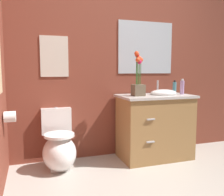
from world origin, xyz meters
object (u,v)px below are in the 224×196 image
at_px(lotion_bottle, 174,87).
at_px(wall_poster, 54,56).
at_px(toilet, 59,148).
at_px(flower_vase, 138,81).
at_px(soap_bottle, 182,87).
at_px(toilet_paper_roll, 10,117).
at_px(wall_mirror, 146,48).
at_px(vanity_cabinet, 155,126).

distance_m(lotion_bottle, wall_poster, 1.66).
bearing_deg(toilet, wall_poster, 90.00).
xyz_separation_m(flower_vase, soap_bottle, (0.63, -0.00, -0.09)).
bearing_deg(toilet_paper_roll, flower_vase, 5.54).
relative_size(soap_bottle, lotion_bottle, 1.14).
height_order(wall_mirror, toilet_paper_roll, wall_mirror).
xyz_separation_m(soap_bottle, wall_poster, (-1.61, 0.32, 0.39)).
bearing_deg(lotion_bottle, soap_bottle, -86.95).
height_order(toilet, vanity_cabinet, vanity_cabinet).
bearing_deg(toilet, vanity_cabinet, -1.23).
xyz_separation_m(vanity_cabinet, wall_mirror, (-0.00, 0.29, 1.02)).
bearing_deg(vanity_cabinet, lotion_bottle, 20.27).
distance_m(wall_mirror, toilet_paper_roll, 1.94).
relative_size(vanity_cabinet, lotion_bottle, 5.65).
xyz_separation_m(toilet, lotion_bottle, (1.60, 0.11, 0.67)).
relative_size(vanity_cabinet, wall_mirror, 1.26).
bearing_deg(toilet_paper_roll, soap_bottle, 3.79).
distance_m(flower_vase, soap_bottle, 0.64).
xyz_separation_m(toilet, soap_bottle, (1.61, -0.06, 0.68)).
relative_size(lotion_bottle, toilet_paper_roll, 1.62).
height_order(vanity_cabinet, wall_poster, wall_poster).
bearing_deg(soap_bottle, toilet, 177.96).
distance_m(vanity_cabinet, soap_bottle, 0.62).
relative_size(soap_bottle, toilet_paper_roll, 1.85).
xyz_separation_m(soap_bottle, lotion_bottle, (-0.01, 0.17, -0.01)).
distance_m(vanity_cabinet, wall_mirror, 1.07).
bearing_deg(wall_poster, vanity_cabinet, -13.43).
relative_size(flower_vase, lotion_bottle, 3.07).
bearing_deg(flower_vase, wall_poster, 161.74).
xyz_separation_m(toilet, wall_poster, (-0.00, 0.27, 1.07)).
distance_m(soap_bottle, wall_poster, 1.69).
xyz_separation_m(lotion_bottle, wall_mirror, (-0.37, 0.16, 0.54)).
relative_size(toilet, wall_mirror, 0.86).
bearing_deg(lotion_bottle, flower_vase, -165.36).
height_order(toilet, wall_poster, wall_poster).
height_order(lotion_bottle, toilet_paper_roll, lotion_bottle).
xyz_separation_m(flower_vase, toilet_paper_roll, (-1.47, -0.14, -0.33)).
xyz_separation_m(toilet, toilet_paper_roll, (-0.49, -0.20, 0.44)).
relative_size(flower_vase, wall_poster, 1.11).
bearing_deg(vanity_cabinet, toilet_paper_roll, -174.38).
bearing_deg(vanity_cabinet, flower_vase, -173.91).
bearing_deg(flower_vase, lotion_bottle, 14.64).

